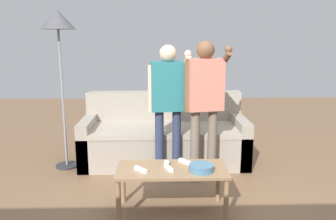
# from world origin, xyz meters

# --- Properties ---
(ground_plane) EXTENTS (12.00, 12.00, 0.00)m
(ground_plane) POSITION_xyz_m (0.00, 0.00, 0.00)
(ground_plane) COLOR brown
(couch) EXTENTS (2.07, 0.85, 0.87)m
(couch) POSITION_xyz_m (-0.18, 1.38, 0.30)
(couch) COLOR #9E9384
(couch) RESTS_ON ground
(coffee_table) EXTENTS (1.00, 0.46, 0.43)m
(coffee_table) POSITION_xyz_m (-0.14, 0.04, 0.37)
(coffee_table) COLOR #997551
(coffee_table) RESTS_ON ground
(snack_bowl) EXTENTS (0.22, 0.22, 0.06)m
(snack_bowl) POSITION_xyz_m (0.12, -0.03, 0.46)
(snack_bowl) COLOR teal
(snack_bowl) RESTS_ON coffee_table
(game_remote_nunchuk) EXTENTS (0.06, 0.09, 0.05)m
(game_remote_nunchuk) POSITION_xyz_m (-0.18, 0.12, 0.45)
(game_remote_nunchuk) COLOR white
(game_remote_nunchuk) RESTS_ON coffee_table
(floor_lamp) EXTENTS (0.40, 0.40, 1.90)m
(floor_lamp) POSITION_xyz_m (-1.40, 1.20, 1.68)
(floor_lamp) COLOR #2D2D33
(floor_lamp) RESTS_ON ground
(player_right) EXTENTS (0.49, 0.30, 1.55)m
(player_right) POSITION_xyz_m (0.25, 0.75, 0.98)
(player_right) COLOR #756656
(player_right) RESTS_ON ground
(player_center) EXTENTS (0.46, 0.30, 1.51)m
(player_center) POSITION_xyz_m (-0.15, 0.85, 0.95)
(player_center) COLOR #2D3856
(player_center) RESTS_ON ground
(game_remote_wand_near) EXTENTS (0.09, 0.16, 0.03)m
(game_remote_wand_near) POSITION_xyz_m (-0.17, 0.01, 0.44)
(game_remote_wand_near) COLOR white
(game_remote_wand_near) RESTS_ON coffee_table
(game_remote_wand_far) EXTENTS (0.13, 0.14, 0.03)m
(game_remote_wand_far) POSITION_xyz_m (-0.41, -0.02, 0.44)
(game_remote_wand_far) COLOR white
(game_remote_wand_far) RESTS_ON coffee_table
(game_remote_wand_spare) EXTENTS (0.13, 0.14, 0.03)m
(game_remote_wand_spare) POSITION_xyz_m (0.00, 0.16, 0.44)
(game_remote_wand_spare) COLOR white
(game_remote_wand_spare) RESTS_ON coffee_table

